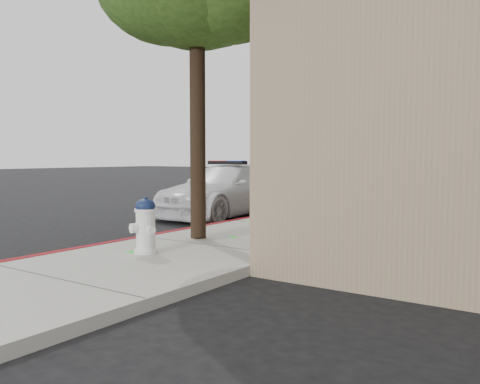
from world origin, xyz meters
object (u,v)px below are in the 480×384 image
street_tree_far (390,84)px  street_tree_mid (372,78)px  police_car (227,190)px  fire_hydrant (145,225)px

street_tree_far → street_tree_mid: bearing=-90.9°
police_car → fire_hydrant: bearing=-64.6°
fire_hydrant → street_tree_mid: 12.33m
police_car → street_tree_far: bearing=75.0°
police_car → street_tree_far: street_tree_far is taller
police_car → fire_hydrant: (2.73, -5.94, -0.13)m
street_tree_mid → street_tree_far: size_ratio=1.00×
fire_hydrant → street_tree_mid: (-0.62, 11.69, 3.85)m
street_tree_mid → police_car: bearing=-110.1°
police_car → street_tree_mid: 7.17m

